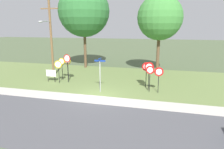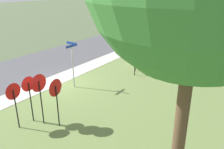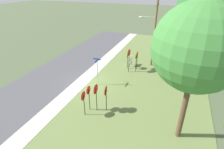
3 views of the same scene
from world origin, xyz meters
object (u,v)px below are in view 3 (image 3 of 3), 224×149
stop_sign_near_right (137,56)px  stop_sign_near_left (129,55)px  oak_tree_left (213,9)px  stop_sign_far_left (128,56)px  yield_sign_far_right (106,93)px  yield_sign_near_left (83,98)px  yield_sign_near_right (96,91)px  oak_tree_right (198,48)px  utility_pole (153,30)px  street_name_post (97,69)px  stop_sign_far_center (136,58)px  yield_sign_far_left (89,92)px  notice_board (131,60)px

stop_sign_near_right → stop_sign_near_left: bearing=-27.9°
stop_sign_near_right → oak_tree_left: size_ratio=0.22×
stop_sign_far_left → yield_sign_far_right: yield_sign_far_right is taller
yield_sign_near_left → oak_tree_left: (-10.21, 8.81, 5.86)m
stop_sign_near_left → yield_sign_near_right: stop_sign_near_left is taller
yield_sign_near_right → oak_tree_right: bearing=85.7°
utility_pole → street_name_post: bearing=-31.0°
stop_sign_far_center → yield_sign_far_left: size_ratio=1.05×
yield_sign_near_right → utility_pole: size_ratio=0.30×
notice_board → yield_sign_near_left: bearing=-4.4°
stop_sign_near_right → yield_sign_far_left: size_ratio=1.02×
stop_sign_far_left → notice_board: (-0.97, 0.17, -0.82)m
stop_sign_near_right → street_name_post: street_name_post is taller
street_name_post → yield_sign_near_right: bearing=23.5°
stop_sign_near_left → oak_tree_left: size_ratio=0.26×
utility_pole → stop_sign_far_center: bearing=-26.8°
yield_sign_near_left → notice_board: size_ratio=1.78×
yield_sign_far_left → oak_tree_right: 8.72m
utility_pole → yield_sign_near_right: bearing=-12.9°
yield_sign_far_right → utility_pole: utility_pole is taller
stop_sign_near_right → yield_sign_far_right: (8.89, -0.44, 0.04)m
yield_sign_far_right → notice_board: (-9.64, -0.54, -0.92)m
yield_sign_near_left → notice_board: (-10.81, 0.88, -0.82)m
stop_sign_far_center → yield_sign_far_right: stop_sign_far_center is taller
yield_sign_near_left → utility_pole: bearing=162.1°
stop_sign_far_left → oak_tree_right: (9.45, 6.62, 4.89)m
stop_sign_far_left → oak_tree_right: bearing=31.1°
yield_sign_near_right → street_name_post: bearing=-156.5°
yield_sign_near_left → yield_sign_near_right: (-0.89, 0.67, 0.24)m
yield_sign_near_right → yield_sign_near_left: bearing=-37.2°
street_name_post → oak_tree_left: (-5.33, 9.87, 5.73)m
stop_sign_far_left → yield_sign_far_left: (9.09, -0.64, 0.07)m
yield_sign_far_left → oak_tree_right: size_ratio=0.25×
yield_sign_far_right → yield_sign_near_right: bearing=-74.7°
oak_tree_right → stop_sign_near_right: bearing=-150.5°
stop_sign_far_center → yield_sign_far_left: (8.65, -1.82, -0.04)m
yield_sign_near_left → street_name_post: bearing=-170.7°
yield_sign_far_right → oak_tree_left: (-9.03, 7.38, 5.76)m
yield_sign_far_left → oak_tree_left: oak_tree_left is taller
yield_sign_far_left → oak_tree_left: (-9.46, 8.74, 5.79)m
yield_sign_near_left → street_name_post: size_ratio=0.74×
yield_sign_far_left → stop_sign_near_left: bearing=173.0°
yield_sign_far_left → street_name_post: street_name_post is taller
stop_sign_near_right → yield_sign_far_right: bearing=5.5°
stop_sign_near_right → oak_tree_left: 9.05m
oak_tree_right → oak_tree_left: bearing=171.4°
stop_sign_near_right → utility_pole: (-1.95, 1.36, 2.87)m
street_name_post → utility_pole: (-7.13, 4.28, 2.80)m
stop_sign_far_center → stop_sign_near_left: bearing=-60.9°
stop_sign_far_center → utility_pole: utility_pole is taller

